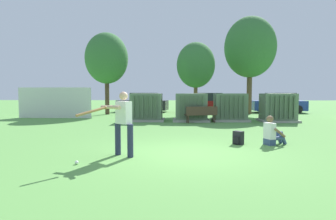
{
  "coord_description": "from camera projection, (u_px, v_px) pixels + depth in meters",
  "views": [
    {
      "loc": [
        -0.23,
        -7.96,
        1.75
      ],
      "look_at": [
        -0.69,
        3.5,
        1.0
      ],
      "focal_mm": 30.66,
      "sensor_mm": 36.0,
      "label": 1
    }
  ],
  "objects": [
    {
      "name": "ground_plane",
      "position": [
        188.0,
        154.0,
        8.04
      ],
      "size": [
        96.0,
        96.0,
        0.0
      ],
      "primitive_type": "plane",
      "color": "#5B9947"
    },
    {
      "name": "fence_panel",
      "position": [
        55.0,
        103.0,
        18.78
      ],
      "size": [
        4.8,
        0.12,
        2.0
      ],
      "primitive_type": "cube",
      "color": "silver",
      "rests_on": "ground"
    },
    {
      "name": "transformer_west",
      "position": [
        147.0,
        108.0,
        16.92
      ],
      "size": [
        2.1,
        1.7,
        1.62
      ],
      "color": "#9E9B93",
      "rests_on": "ground"
    },
    {
      "name": "transformer_mid_west",
      "position": [
        191.0,
        108.0,
        16.79
      ],
      "size": [
        2.1,
        1.7,
        1.62
      ],
      "color": "#9E9B93",
      "rests_on": "ground"
    },
    {
      "name": "transformer_mid_east",
      "position": [
        230.0,
        108.0,
        16.9
      ],
      "size": [
        2.1,
        1.7,
        1.62
      ],
      "color": "#9E9B93",
      "rests_on": "ground"
    },
    {
      "name": "transformer_east",
      "position": [
        278.0,
        108.0,
        16.54
      ],
      "size": [
        2.1,
        1.7,
        1.62
      ],
      "color": "#9E9B93",
      "rests_on": "ground"
    },
    {
      "name": "park_bench",
      "position": [
        201.0,
        113.0,
        15.86
      ],
      "size": [
        1.84,
        0.83,
        0.92
      ],
      "color": "#4C3828",
      "rests_on": "ground"
    },
    {
      "name": "batter",
      "position": [
        122.0,
        120.0,
        7.65
      ],
      "size": [
        1.16,
        1.44,
        1.74
      ],
      "color": "#282D4C",
      "rests_on": "ground"
    },
    {
      "name": "sports_ball",
      "position": [
        77.0,
        162.0,
        6.86
      ],
      "size": [
        0.09,
        0.09,
        0.09
      ],
      "primitive_type": "sphere",
      "color": "white",
      "rests_on": "ground"
    },
    {
      "name": "seated_spectator",
      "position": [
        272.0,
        133.0,
        9.36
      ],
      "size": [
        0.79,
        0.66,
        0.96
      ],
      "color": "#384C75",
      "rests_on": "ground"
    },
    {
      "name": "backpack",
      "position": [
        238.0,
        138.0,
        9.45
      ],
      "size": [
        0.38,
        0.38,
        0.44
      ],
      "color": "black",
      "rests_on": "ground"
    },
    {
      "name": "tree_left",
      "position": [
        107.0,
        59.0,
        21.55
      ],
      "size": [
        3.21,
        3.21,
        6.14
      ],
      "color": "#4C3828",
      "rests_on": "ground"
    },
    {
      "name": "tree_center_left",
      "position": [
        196.0,
        65.0,
        20.81
      ],
      "size": [
        2.78,
        2.78,
        5.3
      ],
      "color": "brown",
      "rests_on": "ground"
    },
    {
      "name": "tree_center_right",
      "position": [
        250.0,
        47.0,
        21.76
      ],
      "size": [
        3.87,
        3.87,
        7.4
      ],
      "color": "brown",
      "rests_on": "ground"
    },
    {
      "name": "parked_car_leftmost",
      "position": [
        143.0,
        103.0,
        24.35
      ],
      "size": [
        4.38,
        2.3,
        1.62
      ],
      "color": "black",
      "rests_on": "ground"
    },
    {
      "name": "parked_car_left_of_center",
      "position": [
        207.0,
        103.0,
        23.64
      ],
      "size": [
        4.25,
        2.03,
        1.62
      ],
      "color": "maroon",
      "rests_on": "ground"
    },
    {
      "name": "parked_car_right_of_center",
      "position": [
        279.0,
        103.0,
        23.62
      ],
      "size": [
        4.25,
        2.02,
        1.62
      ],
      "color": "navy",
      "rests_on": "ground"
    }
  ]
}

